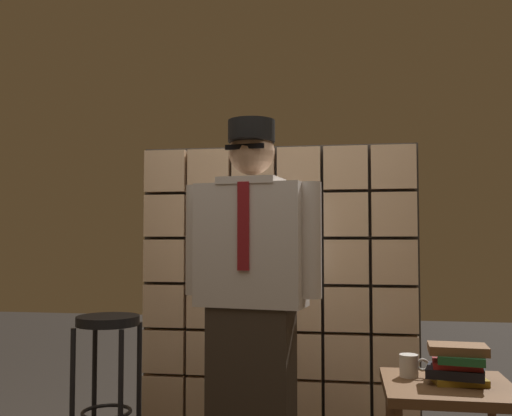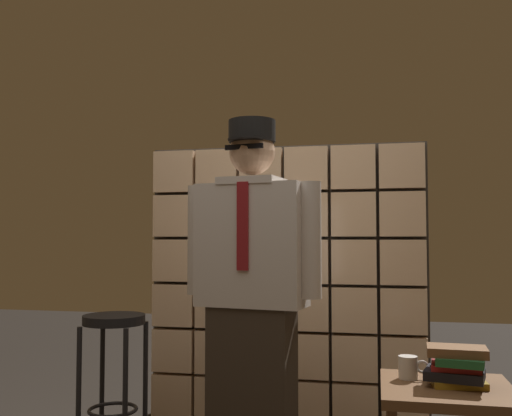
% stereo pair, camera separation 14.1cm
% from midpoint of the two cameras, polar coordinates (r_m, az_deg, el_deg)
% --- Properties ---
extents(glass_block_wall, '(1.77, 0.10, 1.77)m').
position_cam_midpoint_polar(glass_block_wall, '(3.66, 3.92, -7.58)').
color(glass_block_wall, '#E0B78C').
rests_on(glass_block_wall, ground).
extents(standing_person, '(0.69, 0.33, 1.73)m').
position_cam_midpoint_polar(standing_person, '(2.78, 1.06, -8.28)').
color(standing_person, '#382D23').
rests_on(standing_person, ground).
extents(bar_stool, '(0.34, 0.34, 0.73)m').
position_cam_midpoint_polar(bar_stool, '(3.32, -12.76, -13.50)').
color(bar_stool, black).
rests_on(bar_stool, ground).
extents(side_table, '(0.52, 0.52, 0.56)m').
position_cam_midpoint_polar(side_table, '(2.58, 20.03, -17.92)').
color(side_table, brown).
rests_on(side_table, ground).
extents(book_stack, '(0.26, 0.22, 0.16)m').
position_cam_midpoint_polar(book_stack, '(2.55, 20.90, -14.48)').
color(book_stack, olive).
rests_on(book_stack, side_table).
extents(coffee_mug, '(0.13, 0.08, 0.09)m').
position_cam_midpoint_polar(coffee_mug, '(2.62, 16.50, -14.95)').
color(coffee_mug, silver).
rests_on(coffee_mug, side_table).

